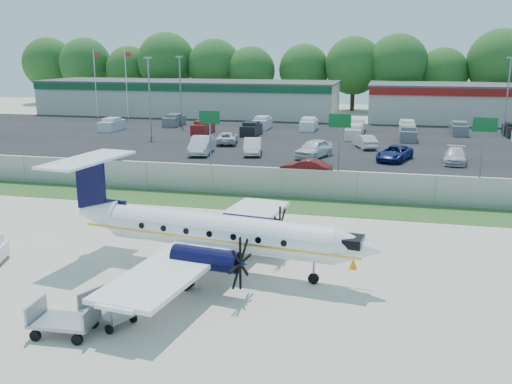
# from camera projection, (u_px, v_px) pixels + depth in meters

# --- Properties ---
(ground) EXTENTS (170.00, 170.00, 0.00)m
(ground) POSITION_uv_depth(u_px,v_px,m) (226.00, 272.00, 25.94)
(ground) COLOR beige
(ground) RESTS_ON ground
(grass_verge) EXTENTS (170.00, 4.00, 0.02)m
(grass_verge) POSITION_uv_depth(u_px,v_px,m) (277.00, 204.00, 37.27)
(grass_verge) COLOR #2D561E
(grass_verge) RESTS_ON ground
(access_road) EXTENTS (170.00, 8.00, 0.02)m
(access_road) POSITION_uv_depth(u_px,v_px,m) (294.00, 181.00, 43.89)
(access_road) COLOR black
(access_road) RESTS_ON ground
(parking_lot) EXTENTS (170.00, 32.00, 0.02)m
(parking_lot) POSITION_uv_depth(u_px,v_px,m) (325.00, 140.00, 63.73)
(parking_lot) COLOR black
(parking_lot) RESTS_ON ground
(perimeter_fence) EXTENTS (120.00, 0.06, 1.99)m
(perimeter_fence) POSITION_uv_depth(u_px,v_px,m) (283.00, 183.00, 38.92)
(perimeter_fence) COLOR gray
(perimeter_fence) RESTS_ON ground
(building_west) EXTENTS (46.40, 12.40, 5.24)m
(building_west) POSITION_uv_depth(u_px,v_px,m) (188.00, 97.00, 89.17)
(building_west) COLOR #BBB5A9
(building_west) RESTS_ON ground
(sign_left) EXTENTS (1.80, 0.26, 5.00)m
(sign_left) POSITION_uv_depth(u_px,v_px,m) (210.00, 125.00, 48.48)
(sign_left) COLOR gray
(sign_left) RESTS_ON ground
(sign_mid) EXTENTS (1.80, 0.26, 5.00)m
(sign_mid) POSITION_uv_depth(u_px,v_px,m) (340.00, 129.00, 46.05)
(sign_mid) COLOR gray
(sign_mid) RESTS_ON ground
(sign_right) EXTENTS (1.80, 0.26, 5.00)m
(sign_right) POSITION_uv_depth(u_px,v_px,m) (484.00, 134.00, 43.62)
(sign_right) COLOR gray
(sign_right) RESTS_ON ground
(flagpole_west) EXTENTS (1.06, 0.12, 10.00)m
(flagpole_west) POSITION_uv_depth(u_px,v_px,m) (96.00, 79.00, 84.48)
(flagpole_west) COLOR white
(flagpole_west) RESTS_ON ground
(flagpole_east) EXTENTS (1.06, 0.12, 10.00)m
(flagpole_east) POSITION_uv_depth(u_px,v_px,m) (127.00, 80.00, 83.38)
(flagpole_east) COLOR white
(flagpole_east) RESTS_ON ground
(light_pole_nw) EXTENTS (0.90, 0.35, 9.09)m
(light_pole_nw) POSITION_uv_depth(u_px,v_px,m) (149.00, 92.00, 65.00)
(light_pole_nw) COLOR gray
(light_pole_nw) RESTS_ON ground
(light_pole_sw) EXTENTS (0.90, 0.35, 9.09)m
(light_pole_sw) POSITION_uv_depth(u_px,v_px,m) (180.00, 86.00, 74.45)
(light_pole_sw) COLOR gray
(light_pole_sw) RESTS_ON ground
(light_pole_se) EXTENTS (0.90, 0.35, 9.09)m
(light_pole_se) POSITION_uv_depth(u_px,v_px,m) (508.00, 91.00, 65.61)
(light_pole_se) COLOR gray
(light_pole_se) RESTS_ON ground
(tree_line) EXTENTS (112.00, 6.00, 14.00)m
(tree_line) POSITION_uv_depth(u_px,v_px,m) (348.00, 110.00, 95.86)
(tree_line) COLOR #205418
(tree_line) RESTS_ON ground
(aircraft) EXTENTS (15.49, 15.22, 4.74)m
(aircraft) POSITION_uv_depth(u_px,v_px,m) (213.00, 231.00, 25.85)
(aircraft) COLOR white
(aircraft) RESTS_ON ground
(baggage_cart_near) EXTENTS (2.33, 1.91, 1.06)m
(baggage_cart_near) POSITION_uv_depth(u_px,v_px,m) (108.00, 310.00, 20.99)
(baggage_cart_near) COLOR gray
(baggage_cart_near) RESTS_ON ground
(baggage_cart_far) EXTENTS (2.30, 1.46, 1.17)m
(baggage_cart_far) POSITION_uv_depth(u_px,v_px,m) (64.00, 320.00, 20.11)
(baggage_cart_far) COLOR gray
(baggage_cart_far) RESTS_ON ground
(cone_nose) EXTENTS (0.37, 0.37, 0.53)m
(cone_nose) POSITION_uv_depth(u_px,v_px,m) (353.00, 263.00, 26.28)
(cone_nose) COLOR orange
(cone_nose) RESTS_ON ground
(cone_starboard_wing) EXTENTS (0.35, 0.35, 0.50)m
(cone_starboard_wing) POSITION_uv_depth(u_px,v_px,m) (318.00, 192.00, 39.52)
(cone_starboard_wing) COLOR orange
(cone_starboard_wing) RESTS_ON ground
(road_car_west) EXTENTS (5.42, 3.44, 1.72)m
(road_car_west) POSITION_uv_depth(u_px,v_px,m) (96.00, 173.00, 46.75)
(road_car_west) COLOR black
(road_car_west) RESTS_ON ground
(road_car_mid) EXTENTS (4.33, 2.16, 1.36)m
(road_car_mid) POSITION_uv_depth(u_px,v_px,m) (305.00, 176.00, 45.66)
(road_car_mid) COLOR maroon
(road_car_mid) RESTS_ON ground
(parked_car_a) EXTENTS (2.58, 5.43, 1.72)m
(parked_car_a) POSITION_uv_depth(u_px,v_px,m) (201.00, 154.00, 55.50)
(parked_car_a) COLOR silver
(parked_car_a) RESTS_ON ground
(parked_car_b) EXTENTS (2.55, 4.92, 1.55)m
(parked_car_b) POSITION_uv_depth(u_px,v_px,m) (253.00, 154.00, 55.32)
(parked_car_b) COLOR beige
(parked_car_b) RESTS_ON ground
(parked_car_c) EXTENTS (3.55, 5.42, 1.72)m
(parked_car_c) POSITION_uv_depth(u_px,v_px,m) (314.00, 158.00, 53.57)
(parked_car_c) COLOR silver
(parked_car_c) RESTS_ON ground
(parked_car_d) EXTENTS (3.70, 5.38, 1.37)m
(parked_car_d) POSITION_uv_depth(u_px,v_px,m) (394.00, 161.00, 52.10)
(parked_car_d) COLOR navy
(parked_car_d) RESTS_ON ground
(parked_car_e) EXTENTS (2.44, 4.86, 1.36)m
(parked_car_e) POSITION_uv_depth(u_px,v_px,m) (455.00, 163.00, 50.87)
(parked_car_e) COLOR silver
(parked_car_e) RESTS_ON ground
(parked_car_f) EXTENTS (3.03, 4.95, 1.28)m
(parked_car_f) POSITION_uv_depth(u_px,v_px,m) (227.00, 144.00, 61.45)
(parked_car_f) COLOR silver
(parked_car_f) RESTS_ON ground
(parked_car_g) EXTENTS (2.88, 4.43, 1.38)m
(parked_car_g) POSITION_uv_depth(u_px,v_px,m) (364.00, 148.00, 58.78)
(parked_car_g) COLOR beige
(parked_car_g) RESTS_ON ground
(far_parking_rows) EXTENTS (56.00, 10.00, 1.60)m
(far_parking_rows) POSITION_uv_depth(u_px,v_px,m) (330.00, 134.00, 68.46)
(far_parking_rows) COLOR gray
(far_parking_rows) RESTS_ON ground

